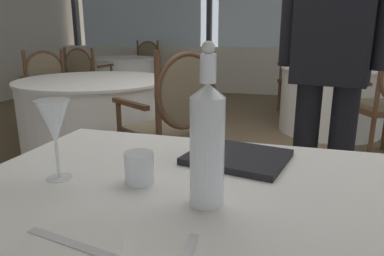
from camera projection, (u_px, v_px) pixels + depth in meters
ground_plane at (258, 200)px, 2.43m from camera, size 15.28×15.28×0.00m
window_wall_far at (287, 30)px, 6.23m from camera, size 9.05×0.14×2.89m
side_plate at (70, 246)px, 0.64m from camera, size 0.19×0.19×0.01m
butter_knife at (70, 243)px, 0.64m from camera, size 0.20×0.05×0.00m
water_bottle at (207, 142)px, 0.77m from camera, size 0.08×0.08×0.36m
wine_glass at (54, 123)px, 0.91m from camera, size 0.09×0.09×0.21m
water_tumbler at (139, 168)px, 0.92m from camera, size 0.08×0.08×0.08m
menu_book at (237, 157)px, 1.08m from camera, size 0.33×0.30×0.02m
background_table_0 at (98, 121)px, 3.07m from camera, size 1.29×1.29×0.73m
dining_chair_0_0 at (50, 88)px, 3.80m from camera, size 0.64×0.65×0.93m
dining_chair_0_1 at (175, 118)px, 2.23m from camera, size 0.64×0.66×1.02m
background_table_1 at (331, 100)px, 4.05m from camera, size 1.15×1.15×0.73m
dining_chair_1_1 at (297, 74)px, 4.96m from camera, size 0.64×0.60×0.93m
background_table_2 at (121, 81)px, 5.64m from camera, size 1.13×1.13×0.73m
dining_chair_2_0 at (86, 76)px, 4.68m from camera, size 0.54×0.47×0.93m
dining_chair_2_1 at (146, 63)px, 6.51m from camera, size 0.54×0.47×0.97m
diner_person_0 at (332, 54)px, 1.76m from camera, size 0.52×0.28×1.75m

